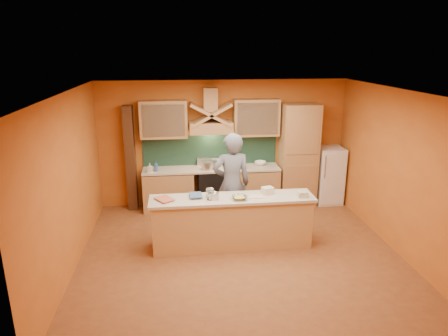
{
  "coord_description": "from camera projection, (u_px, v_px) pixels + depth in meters",
  "views": [
    {
      "loc": [
        -1.01,
        -6.18,
        3.47
      ],
      "look_at": [
        -0.17,
        0.9,
        1.3
      ],
      "focal_mm": 32.0,
      "sensor_mm": 36.0,
      "label": 1
    }
  ],
  "objects": [
    {
      "name": "soap_bottle_a",
      "position": [
        150.0,
        168.0,
        8.45
      ],
      "size": [
        0.11,
        0.11,
        0.2
      ],
      "primitive_type": "imported",
      "rotation": [
        0.0,
        0.0,
        -0.28
      ],
      "color": "silver",
      "rests_on": "counter_top"
    },
    {
      "name": "grocery_bag_b",
      "position": [
        302.0,
        194.0,
        6.99
      ],
      "size": [
        0.17,
        0.14,
        0.1
      ],
      "primitive_type": "cube",
      "rotation": [
        0.0,
        0.0,
        0.06
      ],
      "color": "beige",
      "rests_on": "island_top"
    },
    {
      "name": "wall_back",
      "position": [
        223.0,
        143.0,
        8.96
      ],
      "size": [
        5.5,
        0.02,
        2.8
      ],
      "primitive_type": "cube",
      "color": "#C26825",
      "rests_on": "floor"
    },
    {
      "name": "fridge",
      "position": [
        329.0,
        175.0,
        9.16
      ],
      "size": [
        0.58,
        0.6,
        1.3
      ],
      "primitive_type": "cube",
      "color": "white",
      "rests_on": "floor"
    },
    {
      "name": "mixing_bowl",
      "position": [
        239.0,
        198.0,
        6.89
      ],
      "size": [
        0.28,
        0.28,
        0.06
      ],
      "primitive_type": "imported",
      "rotation": [
        0.0,
        0.0,
        0.07
      ],
      "color": "silver",
      "rests_on": "island_top"
    },
    {
      "name": "pantry_column",
      "position": [
        298.0,
        155.0,
        8.93
      ],
      "size": [
        0.8,
        0.6,
        2.3
      ],
      "primitive_type": "cube",
      "color": "tan",
      "rests_on": "floor"
    },
    {
      "name": "backsplash",
      "position": [
        210.0,
        150.0,
        8.96
      ],
      "size": [
        3.0,
        0.03,
        0.7
      ],
      "primitive_type": "cube",
      "color": "#173429",
      "rests_on": "wall_back"
    },
    {
      "name": "wall_right",
      "position": [
        398.0,
        172.0,
        6.89
      ],
      "size": [
        0.02,
        5.0,
        2.8
      ],
      "primitive_type": "cube",
      "color": "#C26825",
      "rests_on": "floor"
    },
    {
      "name": "upper_cabinet_right",
      "position": [
        256.0,
        117.0,
        8.7
      ],
      "size": [
        1.0,
        0.35,
        0.8
      ],
      "primitive_type": "cube",
      "color": "tan",
      "rests_on": "wall_back"
    },
    {
      "name": "range_hood",
      "position": [
        211.0,
        127.0,
        8.57
      ],
      "size": [
        0.92,
        0.5,
        0.24
      ],
      "primitive_type": "cube",
      "color": "tan",
      "rests_on": "wall_back"
    },
    {
      "name": "wall_front",
      "position": [
        278.0,
        252.0,
        4.21
      ],
      "size": [
        5.5,
        0.02,
        2.8
      ],
      "primitive_type": "cube",
      "color": "#C26825",
      "rests_on": "floor"
    },
    {
      "name": "floor",
      "position": [
        240.0,
        254.0,
        6.99
      ],
      "size": [
        5.5,
        5.0,
        0.01
      ],
      "primitive_type": "cube",
      "color": "brown",
      "rests_on": "ground"
    },
    {
      "name": "dish_rack",
      "position": [
        237.0,
        166.0,
        8.75
      ],
      "size": [
        0.33,
        0.29,
        0.1
      ],
      "primitive_type": "cube",
      "rotation": [
        0.0,
        0.0,
        0.27
      ],
      "color": "silver",
      "rests_on": "counter_top"
    },
    {
      "name": "pot_large",
      "position": [
        207.0,
        166.0,
        8.66
      ],
      "size": [
        0.31,
        0.31,
        0.18
      ],
      "primitive_type": "cylinder",
      "rotation": [
        0.0,
        0.0,
        0.33
      ],
      "color": "#B3B3BA",
      "rests_on": "stove"
    },
    {
      "name": "bowl_back",
      "position": [
        260.0,
        163.0,
        9.0
      ],
      "size": [
        0.32,
        0.32,
        0.08
      ],
      "primitive_type": "imported",
      "rotation": [
        0.0,
        0.0,
        0.28
      ],
      "color": "white",
      "rests_on": "counter_top"
    },
    {
      "name": "jar_small",
      "position": [
        210.0,
        195.0,
        6.87
      ],
      "size": [
        0.11,
        0.11,
        0.15
      ],
      "primitive_type": "cylinder",
      "rotation": [
        0.0,
        0.0,
        -0.02
      ],
      "color": "white",
      "rests_on": "island_top"
    },
    {
      "name": "hood_chimney",
      "position": [
        210.0,
        99.0,
        8.5
      ],
      "size": [
        0.3,
        0.3,
        0.5
      ],
      "primitive_type": "cube",
      "color": "tan",
      "rests_on": "wall_back"
    },
    {
      "name": "cloth",
      "position": [
        256.0,
        197.0,
        7.0
      ],
      "size": [
        0.26,
        0.21,
        0.02
      ],
      "primitive_type": "cube",
      "rotation": [
        0.0,
        0.0,
        -0.16
      ],
      "color": "beige",
      "rests_on": "island_top"
    },
    {
      "name": "island_body",
      "position": [
        232.0,
        224.0,
        7.14
      ],
      "size": [
        2.8,
        0.55,
        0.88
      ],
      "primitive_type": "cube",
      "color": "tan",
      "rests_on": "floor"
    },
    {
      "name": "jar_large",
      "position": [
        210.0,
        193.0,
        6.97
      ],
      "size": [
        0.16,
        0.16,
        0.16
      ],
      "primitive_type": "cylinder",
      "rotation": [
        0.0,
        0.0,
        -0.13
      ],
      "color": "white",
      "rests_on": "island_top"
    },
    {
      "name": "book_upper",
      "position": [
        190.0,
        195.0,
        6.99
      ],
      "size": [
        0.23,
        0.3,
        0.02
      ],
      "primitive_type": "imported",
      "rotation": [
        0.0,
        0.0,
        0.03
      ],
      "color": "#3B5A83",
      "rests_on": "island_top"
    },
    {
      "name": "wall_left",
      "position": [
        68.0,
        184.0,
        6.28
      ],
      "size": [
        0.02,
        5.0,
        2.8
      ],
      "primitive_type": "cube",
      "color": "#C26825",
      "rests_on": "floor"
    },
    {
      "name": "base_cabinet_left",
      "position": [
        169.0,
        191.0,
        8.82
      ],
      "size": [
        1.1,
        0.6,
        0.86
      ],
      "primitive_type": "cube",
      "color": "tan",
      "rests_on": "floor"
    },
    {
      "name": "ceiling",
      "position": [
        242.0,
        92.0,
        6.18
      ],
      "size": [
        5.5,
        5.0,
        0.01
      ],
      "primitive_type": "cube",
      "color": "white",
      "rests_on": "wall_back"
    },
    {
      "name": "soap_bottle_b",
      "position": [
        156.0,
        166.0,
        8.52
      ],
      "size": [
        0.1,
        0.1,
        0.23
      ],
      "primitive_type": "imported",
      "rotation": [
        0.0,
        0.0,
        0.12
      ],
      "color": "#375A99",
      "rests_on": "counter_top"
    },
    {
      "name": "base_cabinet_right",
      "position": [
        253.0,
        187.0,
        9.03
      ],
      "size": [
        1.1,
        0.6,
        0.86
      ],
      "primitive_type": "cube",
      "color": "tan",
      "rests_on": "floor"
    },
    {
      "name": "counter_top",
      "position": [
        211.0,
        169.0,
        8.79
      ],
      "size": [
        3.0,
        0.62,
        0.04
      ],
      "primitive_type": "cube",
      "color": "beige",
      "rests_on": "base_cabinet_left"
    },
    {
      "name": "book_lower",
      "position": [
        158.0,
        201.0,
        6.78
      ],
      "size": [
        0.38,
        0.41,
        0.03
      ],
      "primitive_type": "imported",
      "rotation": [
        0.0,
        0.0,
        0.58
      ],
      "color": "#BB5A42",
      "rests_on": "island_top"
    },
    {
      "name": "pot_small",
      "position": [
        217.0,
        164.0,
        8.9
      ],
      "size": [
        0.27,
        0.27,
        0.13
      ],
      "primitive_type": "cylinder",
      "rotation": [
        0.0,
        0.0,
        0.41
      ],
      "color": "#B6B5BC",
      "rests_on": "stove"
    },
    {
      "name": "stove",
      "position": [
        212.0,
        188.0,
        8.92
      ],
      "size": [
        0.6,
        0.58,
        0.9
      ],
      "primitive_type": "cube",
      "color": "black",
      "rests_on": "floor"
    },
    {
      "name": "grocery_bag_a",
      "position": [
        268.0,
        190.0,
        7.15
      ],
      "size": [
        0.23,
        0.2,
        0.12
      ],
      "primitive_type": "cube",
      "rotation": [
        0.0,
        0.0,
        0.31
      ],
      "color": "beige",
      "rests_on": "island_top"
    },
    {
      "name": "trim_column_left",
      "position": [
        131.0,
        159.0,
        8.66
      ],
      "size": [
        0.2,
        0.3,
        2.3
      ],
      "primitive_type": "cube",
      "color": "#472816",
      "rests_on": "floor"
    },
    {
      "name": "upper_cabinet_left",
      "position": [
        164.0,
        119.0,
        8.48
      ],
      "size": [
        1.0,
        0.35,
        0.8
      ],
      "primitive_type": "cube",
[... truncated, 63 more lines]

